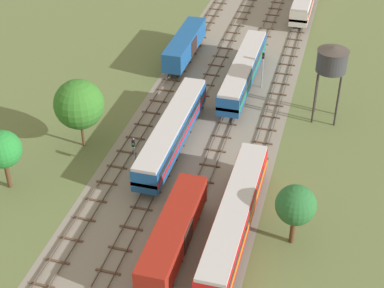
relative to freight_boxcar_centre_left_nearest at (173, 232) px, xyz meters
name	(u,v)px	position (x,y,z in m)	size (l,w,h in m)	color
ground_plane	(224,86)	(-2.48, 32.46, -2.45)	(480.00, 480.00, 0.00)	#5B6B3D
ballast_bed	(224,86)	(-2.48, 32.46, -2.45)	(18.87, 176.00, 0.01)	gray
track_far_left	(175,75)	(-9.92, 33.46, -2.31)	(2.40, 126.00, 0.29)	#47382D
track_left	(209,79)	(-4.96, 33.46, -2.31)	(2.40, 126.00, 0.29)	#47382D
track_centre_left	(244,84)	(-0.01, 33.46, -2.31)	(2.40, 126.00, 0.29)	#47382D
track_centre	(279,88)	(4.95, 33.46, -2.31)	(2.40, 126.00, 0.29)	#47382D
freight_boxcar_centre_left_nearest	(173,232)	(0.00, 0.00, 0.00)	(2.87, 14.00, 3.60)	maroon
diesel_railcar_centre_near	(235,216)	(4.95, 3.57, 0.15)	(2.96, 20.50, 3.80)	red
diesel_railcar_left_mid	(172,130)	(-4.96, 16.05, 0.15)	(2.96, 20.50, 3.80)	#194C8C
diesel_railcar_centre_left_midfar	(243,70)	(-0.01, 32.68, 0.15)	(2.96, 20.50, 3.80)	#194C8C
freight_boxcar_far_left_far	(185,44)	(-9.91, 38.77, 0.00)	(2.87, 14.00, 3.60)	#194C8C
water_tower	(332,60)	(11.43, 27.58, 5.63)	(3.81, 3.81, 9.81)	#2D2826
signal_post_nearest	(263,65)	(2.47, 33.30, 0.95)	(0.28, 0.47, 5.35)	gray
signal_post_near	(134,152)	(-7.44, 10.24, 0.61)	(0.28, 0.47, 4.77)	gray
lineside_tree_1	(2,150)	(-19.68, 4.78, 2.36)	(4.00, 4.00, 6.86)	#4C331E
lineside_tree_2	(296,205)	(10.39, 4.26, 2.05)	(3.82, 3.82, 6.46)	#4C331E
lineside_tree_3	(79,104)	(-15.26, 14.07, 3.11)	(5.73, 5.73, 8.43)	#4C331E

